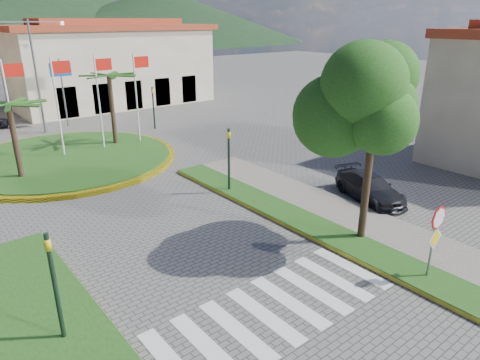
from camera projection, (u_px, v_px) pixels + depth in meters
sidewalk_right at (443, 266)px, 14.56m from camera, size 4.00×28.00×0.15m
verge_right at (425, 278)px, 13.84m from camera, size 1.60×28.00×0.18m
crosswalk at (274, 309)px, 12.50m from camera, size 8.00×3.00×0.01m
roundabout_island at (68, 158)px, 25.55m from camera, size 12.70×12.70×6.00m
stop_sign at (436, 231)px, 13.28m from camera, size 0.80×0.11×2.65m
deciduous_tree at (375, 106)px, 14.65m from camera, size 3.60×3.60×6.80m
traffic_light_left at (54, 279)px, 10.58m from camera, size 0.15×0.18×3.20m
traffic_light_right at (229, 155)px, 20.29m from camera, size 0.15×0.18×3.20m
traffic_light_far at (153, 104)px, 32.54m from camera, size 0.18×0.15×3.20m
direction_sign_east at (62, 81)px, 32.65m from camera, size 1.60×0.14×5.20m
street_lamp_centre at (36, 71)px, 30.43m from camera, size 4.80×0.16×8.00m
building_right at (111, 64)px, 41.75m from camera, size 19.08×9.54×8.05m
hill_far_east at (161, 16)px, 145.85m from camera, size 120.00×120.00×18.00m
car_dark_b at (123, 101)px, 41.03m from camera, size 3.98×2.33×1.24m
car_side_right at (370, 188)px, 19.95m from camera, size 2.90×4.41×1.19m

